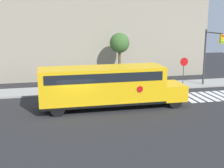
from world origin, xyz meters
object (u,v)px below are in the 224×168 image
(school_bus, at_px, (107,85))
(traffic_light, at_px, (210,50))
(stop_sign, at_px, (184,67))
(tree_near_sidewalk, at_px, (120,44))

(school_bus, distance_m, traffic_light, 11.53)
(school_bus, relative_size, traffic_light, 1.98)
(stop_sign, height_order, tree_near_sidewalk, tree_near_sidewalk)
(traffic_light, bearing_deg, tree_near_sidewalk, 150.94)
(school_bus, xyz_separation_m, traffic_light, (10.57, 4.26, 1.78))
(stop_sign, height_order, traffic_light, traffic_light)
(school_bus, height_order, tree_near_sidewalk, tree_near_sidewalk)
(tree_near_sidewalk, bearing_deg, school_bus, -110.08)
(traffic_light, bearing_deg, stop_sign, 154.11)
(school_bus, xyz_separation_m, tree_near_sidewalk, (3.08, 8.42, 2.16))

